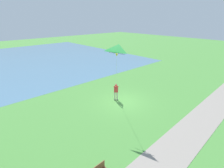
{
  "coord_description": "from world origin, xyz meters",
  "views": [
    {
      "loc": [
        -10.62,
        11.27,
        7.85
      ],
      "look_at": [
        0.37,
        1.12,
        2.06
      ],
      "focal_mm": 27.88,
      "sensor_mm": 36.0,
      "label": 1
    }
  ],
  "objects": [
    {
      "name": "walkway_path",
      "position": [
        -6.83,
        2.0,
        0.01
      ],
      "size": [
        3.44,
        32.06,
        0.02
      ],
      "primitive_type": "cube",
      "rotation": [
        0.0,
        0.0,
        0.03
      ],
      "color": "gray",
      "rests_on": "ground"
    },
    {
      "name": "ground_plane",
      "position": [
        0.0,
        0.0,
        0.0
      ],
      "size": [
        120.0,
        120.0,
        0.0
      ],
      "primitive_type": "plane",
      "color": "#4C8E3D"
    },
    {
      "name": "person_kite_flyer",
      "position": [
        0.72,
        0.26,
        1.05
      ],
      "size": [
        0.6,
        0.59,
        1.83
      ],
      "color": "#232328",
      "rests_on": "ground"
    },
    {
      "name": "flying_kite",
      "position": [
        -1.6,
        2.29,
        5.56
      ],
      "size": [
        2.81,
        2.22,
        4.18
      ],
      "color": "green"
    },
    {
      "name": "lake_water",
      "position": [
        24.91,
        4.0,
        0.0
      ],
      "size": [
        36.0,
        44.0,
        0.01
      ],
      "primitive_type": "cube",
      "color": "teal",
      "rests_on": "ground"
    }
  ]
}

